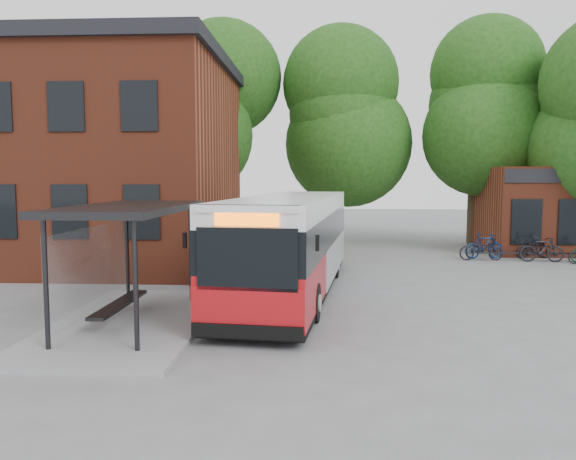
# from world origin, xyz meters

# --- Properties ---
(ground) EXTENTS (100.00, 100.00, 0.00)m
(ground) POSITION_xyz_m (0.00, 0.00, 0.00)
(ground) COLOR slate
(station_building) EXTENTS (18.40, 10.40, 8.50)m
(station_building) POSITION_xyz_m (-13.00, 9.00, 4.25)
(station_building) COLOR maroon
(station_building) RESTS_ON ground
(bus_shelter) EXTENTS (3.60, 7.00, 2.90)m
(bus_shelter) POSITION_xyz_m (-4.50, -1.00, 1.45)
(bus_shelter) COLOR black
(bus_shelter) RESTS_ON ground
(bike_rail) EXTENTS (5.20, 0.10, 0.38)m
(bike_rail) POSITION_xyz_m (9.28, 10.00, 0.19)
(bike_rail) COLOR black
(bike_rail) RESTS_ON ground
(tree_0) EXTENTS (7.92, 7.92, 11.00)m
(tree_0) POSITION_xyz_m (-6.00, 16.00, 5.50)
(tree_0) COLOR #1B4612
(tree_0) RESTS_ON ground
(tree_1) EXTENTS (7.92, 7.92, 10.40)m
(tree_1) POSITION_xyz_m (1.00, 17.00, 5.20)
(tree_1) COLOR #1B4612
(tree_1) RESTS_ON ground
(tree_2) EXTENTS (7.92, 7.92, 11.00)m
(tree_2) POSITION_xyz_m (8.00, 16.00, 5.50)
(tree_2) COLOR #1B4612
(tree_2) RESTS_ON ground
(city_bus) EXTENTS (3.74, 11.85, 2.96)m
(city_bus) POSITION_xyz_m (-0.87, 2.94, 1.48)
(city_bus) COLOR #B41016
(city_bus) RESTS_ON ground
(bicycle_0) EXTENTS (1.92, 0.77, 0.99)m
(bicycle_0) POSITION_xyz_m (6.88, 10.18, 0.49)
(bicycle_0) COLOR black
(bicycle_0) RESTS_ON ground
(bicycle_1) EXTENTS (1.92, 1.07, 1.11)m
(bicycle_1) POSITION_xyz_m (7.14, 10.71, 0.55)
(bicycle_1) COLOR navy
(bicycle_1) RESTS_ON ground
(bicycle_3) EXTENTS (1.81, 0.67, 1.06)m
(bicycle_3) POSITION_xyz_m (9.27, 9.85, 0.53)
(bicycle_3) COLOR black
(bicycle_3) RESTS_ON ground
(bicycle_4) EXTENTS (1.86, 1.01, 0.93)m
(bicycle_4) POSITION_xyz_m (9.34, 10.85, 0.46)
(bicycle_4) COLOR black
(bicycle_4) RESTS_ON ground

